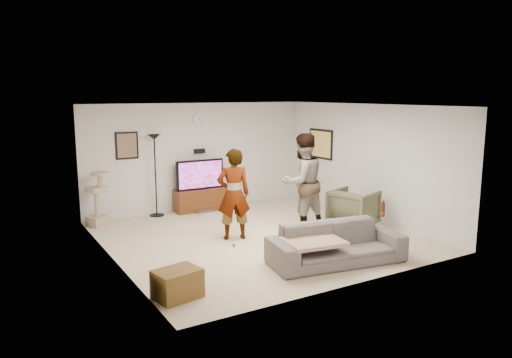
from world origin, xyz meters
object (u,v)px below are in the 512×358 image
floor_lamp (155,176)px  armchair (354,208)px  cat_tree (97,199)px  side_table (177,284)px  person_right (302,182)px  beer_bottle (383,209)px  person_left (234,194)px  sofa (336,244)px  tv_stand (200,200)px  tv (200,174)px

floor_lamp → armchair: 4.37m
cat_tree → side_table: bearing=-88.9°
person_right → side_table: size_ratio=3.28×
beer_bottle → person_right: bearing=100.1°
side_table → floor_lamp: bearing=74.2°
person_left → sofa: size_ratio=0.78×
floor_lamp → beer_bottle: (2.49, -4.44, -0.15)m
tv_stand → floor_lamp: bearing=178.9°
tv → sofa: bearing=-84.6°
armchair → tv: bearing=16.6°
cat_tree → beer_bottle: size_ratio=4.55×
cat_tree → person_right: (3.49, -2.39, 0.41)m
person_right → sofa: size_ratio=0.89×
beer_bottle → side_table: size_ratio=0.42×
floor_lamp → person_right: (2.16, -2.56, 0.06)m
floor_lamp → armchair: bearing=-42.8°
tv → cat_tree: 2.42m
person_left → person_right: size_ratio=0.88×
tv → sofa: 4.47m
person_left → side_table: person_left is taller
cat_tree → person_right: person_right is taller
beer_bottle → tv: bearing=107.9°
side_table → beer_bottle: bearing=-0.4°
person_left → beer_bottle: size_ratio=6.89×
cat_tree → armchair: size_ratio=1.32×
tv → tv_stand: bearing=0.0°
person_right → beer_bottle: person_right is taller
cat_tree → floor_lamp: bearing=7.3°
person_left → sofa: bearing=128.5°
tv → side_table: 5.01m
person_left → sofa: 2.25m
tv_stand → cat_tree: cat_tree is taller
person_right → armchair: bearing=158.3°
tv_stand → armchair: size_ratio=1.43×
sofa → beer_bottle: beer_bottle is taller
tv_stand → beer_bottle: (1.43, -4.42, 0.51)m
person_right → beer_bottle: bearing=98.9°
beer_bottle → person_left: bearing=131.8°
sofa → beer_bottle: size_ratio=8.80×
tv_stand → person_right: 2.86m
tv → side_table: tv is taller
cat_tree → armchair: (4.52, -2.78, -0.18)m
floor_lamp → beer_bottle: bearing=-60.7°
person_right → beer_bottle: (0.34, -1.88, -0.21)m
floor_lamp → cat_tree: (-1.33, -0.17, -0.35)m
floor_lamp → cat_tree: size_ratio=1.61×
floor_lamp → sofa: (1.48, -4.44, -0.59)m
cat_tree → person_left: size_ratio=0.66×
cat_tree → sofa: bearing=-56.6°
sofa → cat_tree: bearing=132.9°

